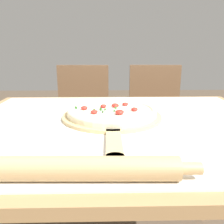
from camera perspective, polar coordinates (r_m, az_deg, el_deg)
The scene contains 7 objects.
dining_table at distance 0.91m, azimuth 1.70°, elevation -9.45°, with size 1.20×0.95×0.76m.
towel_cloth at distance 0.87m, azimuth 1.76°, elevation -2.49°, with size 1.12×0.87×0.00m.
pizza_peel at distance 0.90m, azimuth -0.01°, elevation -1.32°, with size 0.38×0.58×0.01m.
pizza at distance 0.92m, azimuth -0.05°, elevation 0.19°, with size 0.34×0.34×0.04m.
rolling_pin at distance 0.50m, azimuth -5.76°, elevation -13.40°, with size 0.46×0.06×0.05m.
chair_left at distance 1.77m, azimuth -7.08°, elevation -1.38°, with size 0.41×0.41×0.90m.
chair_right at distance 1.80m, azimuth 10.30°, elevation -1.25°, with size 0.42×0.42×0.90m.
Camera 1 is at (-0.05, -0.83, 1.03)m, focal length 38.00 mm.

